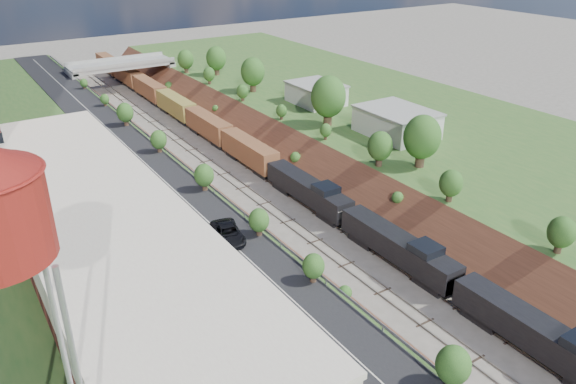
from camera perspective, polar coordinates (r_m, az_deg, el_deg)
name	(u,v)px	position (r m, az deg, el deg)	size (l,w,h in m)	color
platform_left	(21,215)	(79.51, -25.50, -2.13)	(44.00, 180.00, 5.00)	#335E26
platform_right	(403,126)	(106.80, 11.61, 6.59)	(44.00, 180.00, 5.00)	#335E26
embankment_left	(183,193)	(84.98, -10.64, -0.10)	(7.07, 180.00, 7.07)	brown
embankment_right	(305,163)	(94.42, 1.72, 2.99)	(7.07, 180.00, 7.07)	brown
rail_left_track	(233,180)	(88.02, -5.62, 1.21)	(1.58, 180.00, 0.18)	gray
rail_right_track	(262,173)	(90.27, -2.69, 1.94)	(1.58, 180.00, 0.18)	gray
road	(150,168)	(81.60, -13.82, 2.37)	(8.00, 180.00, 0.10)	black
guardrail	(178,159)	(82.49, -11.14, 3.27)	(0.10, 171.00, 0.70)	#99999E
commercial_building	(103,236)	(57.92, -18.29, -4.25)	(14.30, 62.30, 7.00)	maroon
overpass	(121,70)	(142.80, -16.58, 11.77)	(24.50, 8.30, 7.40)	gray
white_building_near	(396,123)	(93.65, 10.96, 6.90)	(9.00, 12.00, 4.00)	silver
white_building_far	(316,94)	(109.63, 2.86, 9.91)	(8.00, 10.00, 3.60)	silver
tree_right_large	(422,137)	(80.51, 13.48, 5.41)	(5.25, 5.25, 7.61)	#473323
tree_left_crest	(347,286)	(50.64, 6.00, -9.50)	(2.45, 2.45, 3.55)	#473323
freight_train	(211,127)	(104.82, -7.85, 6.53)	(2.91, 148.83, 4.55)	black
suv	(228,233)	(61.07, -6.12, -4.16)	(2.77, 6.02, 1.67)	black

